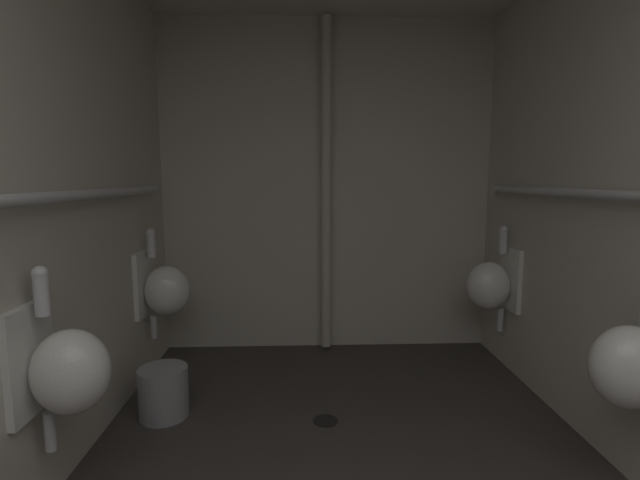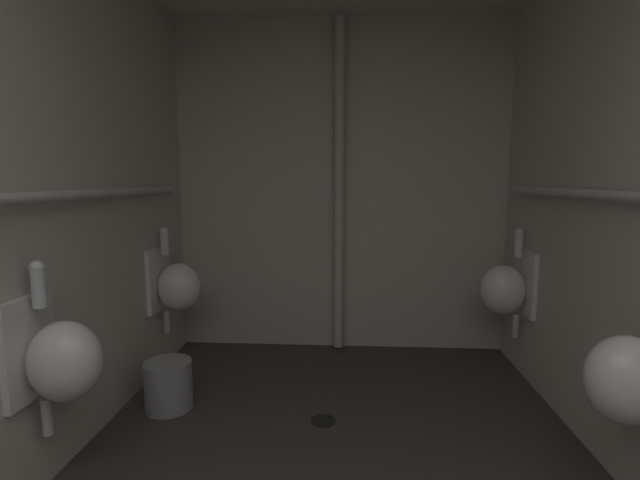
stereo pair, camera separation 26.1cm
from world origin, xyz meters
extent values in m
cube|color=beige|center=(0.00, 3.87, 1.28)|extent=(2.69, 0.06, 2.57)
ellipsoid|color=silver|center=(-1.11, 1.97, 0.61)|extent=(0.30, 0.26, 0.34)
cube|color=silver|center=(-1.27, 1.97, 0.66)|extent=(0.03, 0.30, 0.44)
cylinder|color=silver|center=(-1.20, 1.97, 0.92)|extent=(0.06, 0.06, 0.16)
sphere|color=silver|center=(-1.20, 1.97, 1.00)|extent=(0.06, 0.06, 0.06)
cylinder|color=#B2B2B2|center=(-1.21, 1.97, 0.36)|extent=(0.04, 0.04, 0.16)
ellipsoid|color=silver|center=(-1.11, 3.28, 0.61)|extent=(0.30, 0.26, 0.34)
cube|color=silver|center=(-1.27, 3.28, 0.66)|extent=(0.03, 0.30, 0.44)
cylinder|color=silver|center=(-1.20, 3.28, 0.92)|extent=(0.06, 0.06, 0.16)
sphere|color=silver|center=(-1.20, 3.28, 1.00)|extent=(0.06, 0.06, 0.06)
cylinder|color=#B2B2B2|center=(-1.21, 3.28, 0.36)|extent=(0.04, 0.04, 0.16)
ellipsoid|color=silver|center=(1.11, 1.92, 0.61)|extent=(0.30, 0.26, 0.34)
ellipsoid|color=silver|center=(1.11, 3.33, 0.61)|extent=(0.30, 0.26, 0.34)
cube|color=silver|center=(1.27, 3.33, 0.66)|extent=(0.03, 0.30, 0.44)
cylinder|color=silver|center=(1.20, 3.33, 0.92)|extent=(0.06, 0.06, 0.16)
sphere|color=silver|center=(1.20, 3.33, 1.00)|extent=(0.06, 0.06, 0.06)
cylinder|color=#B2B2B2|center=(1.21, 3.33, 0.36)|extent=(0.04, 0.04, 0.16)
cylinder|color=#B2B2B2|center=(-1.22, 1.90, 1.29)|extent=(0.05, 3.16, 0.05)
sphere|color=#B2B2B2|center=(-1.22, 3.48, 1.29)|extent=(0.06, 0.06, 0.06)
sphere|color=#B2B2B2|center=(1.22, 3.53, 1.29)|extent=(0.06, 0.06, 0.06)
cylinder|color=beige|center=(-0.01, 3.76, 1.28)|extent=(0.08, 0.08, 2.52)
cylinder|color=black|center=(-0.07, 2.65, 0.00)|extent=(0.14, 0.14, 0.01)
cylinder|color=gray|center=(-1.00, 2.74, 0.14)|extent=(0.28, 0.28, 0.29)
camera|label=1|loc=(-0.20, 0.19, 1.37)|focal=25.96mm
camera|label=2|loc=(0.06, 0.19, 1.37)|focal=25.96mm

